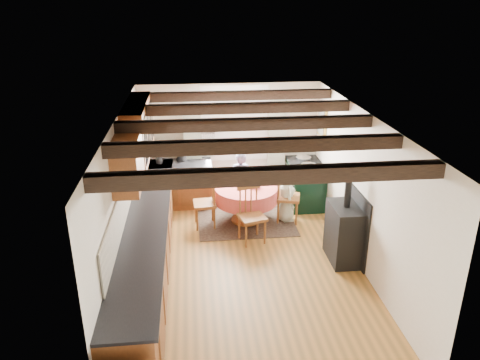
{
  "coord_description": "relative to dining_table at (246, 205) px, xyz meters",
  "views": [
    {
      "loc": [
        -0.76,
        -6.26,
        3.98
      ],
      "look_at": [
        0.0,
        0.8,
        1.15
      ],
      "focal_mm": 34.71,
      "sensor_mm": 36.0,
      "label": 1
    }
  ],
  "objects": [
    {
      "name": "curtain_rod",
      "position": [
        -0.1,
        1.11,
        1.85
      ],
      "size": [
        2.0,
        0.03,
        0.03
      ],
      "primitive_type": "cylinder",
      "rotation": [
        0.0,
        1.57,
        0.0
      ],
      "color": "black",
      "rests_on": "wall_back"
    },
    {
      "name": "rug",
      "position": [
        0.0,
        0.0,
        -0.34
      ],
      "size": [
        1.79,
        1.39,
        0.01
      ],
      "primitive_type": "cube",
      "color": "black",
      "rests_on": "floor"
    },
    {
      "name": "wall_cabinet_glass",
      "position": [
        -1.83,
        -0.34,
        1.6
      ],
      "size": [
        0.34,
        1.8,
        0.9
      ],
      "primitive_type": "cube",
      "color": "brown",
      "rests_on": "wall_left"
    },
    {
      "name": "dining_table",
      "position": [
        0.0,
        0.0,
        0.0
      ],
      "size": [
        1.15,
        1.15,
        0.7
      ],
      "primitive_type": null,
      "color": "#B33D34",
      "rests_on": "floor"
    },
    {
      "name": "wall_cabinet_solid",
      "position": [
        -1.83,
        -1.84,
        1.55
      ],
      "size": [
        0.34,
        0.9,
        0.7
      ],
      "primitive_type": "cube",
      "color": "brown",
      "rests_on": "wall_left"
    },
    {
      "name": "worktop_back",
      "position": [
        -1.25,
        0.89,
        0.55
      ],
      "size": [
        1.3,
        0.64,
        0.04
      ],
      "primitive_type": "cube",
      "color": "black",
      "rests_on": "base_cabinet_back"
    },
    {
      "name": "bowl_a",
      "position": [
        -0.0,
        0.15,
        0.37
      ],
      "size": [
        0.25,
        0.25,
        0.05
      ],
      "primitive_type": "imported",
      "rotation": [
        0.0,
        0.0,
        4.57
      ],
      "color": "silver",
      "rests_on": "dining_table"
    },
    {
      "name": "wall_left",
      "position": [
        -2.0,
        -1.54,
        0.85
      ],
      "size": [
        0.0,
        5.5,
        2.4
      ],
      "primitive_type": "cube",
      "color": "silver",
      "rests_on": "ground"
    },
    {
      "name": "aga_range",
      "position": [
        1.27,
        0.66,
        0.11
      ],
      "size": [
        0.64,
        0.99,
        0.91
      ],
      "primitive_type": null,
      "color": "black",
      "rests_on": "floor"
    },
    {
      "name": "wall_picture",
      "position": [
        1.57,
        0.76,
        1.35
      ],
      "size": [
        0.04,
        0.5,
        0.6
      ],
      "primitive_type": "cube",
      "color": "gold",
      "rests_on": "wall_right"
    },
    {
      "name": "chair_right",
      "position": [
        0.79,
        -0.02,
        0.17
      ],
      "size": [
        0.56,
        0.55,
        1.03
      ],
      "primitive_type": null,
      "rotation": [
        0.0,
        0.0,
        1.31
      ],
      "color": "brown",
      "rests_on": "floor"
    },
    {
      "name": "beam_d",
      "position": [
        -0.2,
        -0.54,
        1.96
      ],
      "size": [
        3.6,
        0.16,
        0.16
      ],
      "primitive_type": "cube",
      "color": "#312218",
      "rests_on": "ceiling"
    },
    {
      "name": "canister_tall",
      "position": [
        -1.61,
        0.89,
        0.68
      ],
      "size": [
        0.13,
        0.13,
        0.22
      ],
      "primitive_type": "cylinder",
      "color": "#262628",
      "rests_on": "worktop_back"
    },
    {
      "name": "cast_iron_stove",
      "position": [
        1.38,
        -1.5,
        0.39
      ],
      "size": [
        0.44,
        0.73,
        1.47
      ],
      "primitive_type": null,
      "color": "black",
      "rests_on": "floor"
    },
    {
      "name": "splash_left",
      "position": [
        -1.98,
        -1.24,
        0.85
      ],
      "size": [
        0.02,
        4.5,
        0.55
      ],
      "primitive_type": "cube",
      "color": "beige",
      "rests_on": "wall_left"
    },
    {
      "name": "base_cabinet_back",
      "position": [
        -1.25,
        0.91,
        0.09
      ],
      "size": [
        1.3,
        0.6,
        0.88
      ],
      "primitive_type": "cube",
      "color": "brown",
      "rests_on": "floor"
    },
    {
      "name": "splash_back",
      "position": [
        -1.2,
        1.19,
        0.85
      ],
      "size": [
        1.4,
        0.02,
        0.55
      ],
      "primitive_type": "cube",
      "color": "beige",
      "rests_on": "wall_back"
    },
    {
      "name": "window_pane",
      "position": [
        -0.1,
        1.2,
        1.25
      ],
      "size": [
        1.2,
        0.01,
        1.4
      ],
      "primitive_type": "cube",
      "color": "white",
      "rests_on": "wall_back"
    },
    {
      "name": "worktop_left",
      "position": [
        -1.68,
        -1.54,
        0.55
      ],
      "size": [
        0.64,
        5.3,
        0.04
      ],
      "primitive_type": "cube",
      "color": "black",
      "rests_on": "base_cabinet_left"
    },
    {
      "name": "cup",
      "position": [
        0.21,
        0.3,
        0.39
      ],
      "size": [
        0.13,
        0.13,
        0.09
      ],
      "primitive_type": "imported",
      "rotation": [
        0.0,
        0.0,
        3.58
      ],
      "color": "silver",
      "rests_on": "dining_table"
    },
    {
      "name": "wall_plate",
      "position": [
        0.85,
        1.18,
        1.35
      ],
      "size": [
        0.3,
        0.02,
        0.3
      ],
      "primitive_type": "cylinder",
      "rotation": [
        1.57,
        0.0,
        0.0
      ],
      "color": "silver",
      "rests_on": "wall_back"
    },
    {
      "name": "ceiling",
      "position": [
        -0.2,
        -1.54,
        2.05
      ],
      "size": [
        3.6,
        5.5,
        0.0
      ],
      "primitive_type": "cube",
      "color": "white",
      "rests_on": "ground"
    },
    {
      "name": "chair_left",
      "position": [
        -0.77,
        -0.09,
        0.14
      ],
      "size": [
        0.46,
        0.44,
        0.97
      ],
      "primitive_type": null,
      "rotation": [
        0.0,
        0.0,
        -1.51
      ],
      "color": "brown",
      "rests_on": "floor"
    },
    {
      "name": "wall_back",
      "position": [
        -0.2,
        1.21,
        0.85
      ],
      "size": [
        3.6,
        0.0,
        2.4
      ],
      "primitive_type": "cube",
      "color": "silver",
      "rests_on": "ground"
    },
    {
      "name": "child_right",
      "position": [
        0.76,
        -0.01,
        0.16
      ],
      "size": [
        0.37,
        0.53,
        1.02
      ],
      "primitive_type": "imported",
      "rotation": [
        0.0,
        0.0,
        1.67
      ],
      "color": "beige",
      "rests_on": "floor"
    },
    {
      "name": "window_frame",
      "position": [
        -0.1,
        1.19,
        1.25
      ],
      "size": [
        1.34,
        0.03,
        1.54
      ],
      "primitive_type": "cube",
      "color": "white",
      "rests_on": "wall_back"
    },
    {
      "name": "canister_wide",
      "position": [
        -1.17,
        1.0,
        0.68
      ],
      "size": [
        0.19,
        0.19,
        0.21
      ],
      "primitive_type": "cylinder",
      "color": "#262628",
      "rests_on": "worktop_back"
    },
    {
      "name": "curtain_left",
      "position": [
        -0.95,
        1.11,
        0.75
      ],
      "size": [
        0.35,
        0.1,
        2.1
      ],
      "primitive_type": "cube",
      "color": "beige",
      "rests_on": "wall_back"
    },
    {
      "name": "beam_b",
      "position": [
        -0.2,
        -2.54,
        1.96
      ],
      "size": [
        3.6,
        0.16,
        0.16
      ],
      "primitive_type": "cube",
      "color": "#312218",
      "rests_on": "ceiling"
    },
    {
      "name": "bowl_b",
      "position": [
        0.16,
        0.01,
        0.38
      ],
      "size": [
        0.29,
        0.29,
        0.07
      ],
      "primitive_type": "imported",
      "rotation": [
        0.0,
        0.0,
        2.65
      ],
      "color": "silver",
      "rests_on": "dining_table"
    },
    {
      "name": "curtain_right",
      "position": [
        0.75,
        1.11,
        0.75
      ],
      "size": [
        0.35,
        0.1,
        2.1
      ],
      "primitive_type": "cube",
      "color": "beige",
      "rests_on": "wall_back"
    },
    {
      "name": "beam_c",
      "position": [
        -0.2,
        -1.54,
        1.96
      ],
      "size": [
        3.6,
        0.16,
        0.16
      ],
      "primitive_type": "cube",
      "color": "#312218",
      "rests_on": "ceiling"
    },
    {
      "name": "base_cabinet_left",
      "position": [
        -1.7,
        -1.54,
        0.09
      ],
      "size": [
        0.6,
        5.3,
        0.88
      ],
      "primitive_type": "cube",
      "color": "brown",
      "rests_on": "floor"
    },
    {
      "name": "beam_e",
      "position": [
        -0.2,
        0.46,
        1.96
      ],
      "size": [
        3.6,
        0.16,
        0.16
      ],
      "primitive_type": "cube",
      "color": "#312218",
      "rests_on": "ceiling"
    },
    {
      "name": "wall_front",
      "position": [
        -0.2,
        -4.29,
        0.85
      ],
      "size": [
        3.6,
        0.0,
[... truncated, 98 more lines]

